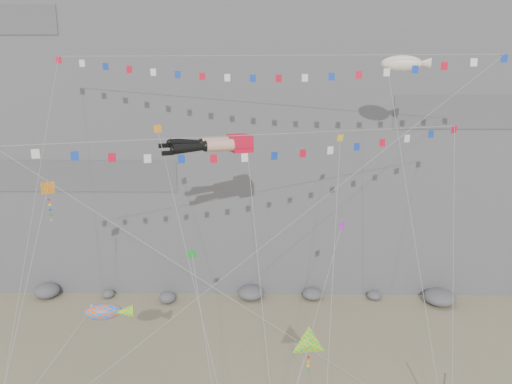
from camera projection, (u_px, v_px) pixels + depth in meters
cliff at (253, 41)px, 57.34m from camera, size 80.00×28.00×50.00m
talus_boulders at (251, 293)px, 48.58m from camera, size 60.00×3.00×1.20m
legs_kite at (216, 145)px, 35.14m from camera, size 8.39×17.42×23.32m
flag_banner_upper at (265, 56)px, 37.04m from camera, size 33.02×17.38×31.27m
flag_banner_lower at (260, 135)px, 32.82m from camera, size 29.65×12.57×22.20m
harlequin_kite at (48, 189)px, 32.58m from camera, size 2.29×9.44×16.56m
fish_windsock at (103, 312)px, 31.50m from camera, size 7.99×6.14×10.49m
delta_kite at (309, 345)px, 27.90m from camera, size 4.08×6.29×9.38m
blimp_windsock at (402, 64)px, 36.64m from camera, size 4.15×14.02×25.60m
small_kite_a at (159, 135)px, 34.13m from camera, size 7.06×13.83×23.00m
small_kite_b at (341, 229)px, 34.70m from camera, size 5.90×11.67×16.44m
small_kite_c at (192, 257)px, 30.27m from camera, size 3.10×7.11×12.84m
small_kite_d at (340, 144)px, 36.59m from camera, size 3.48×17.26×23.80m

